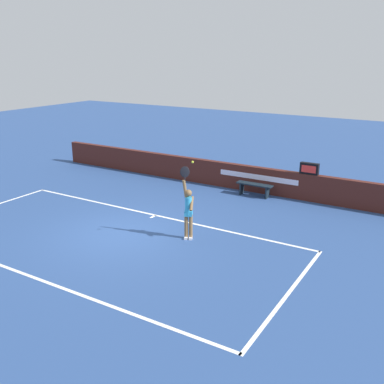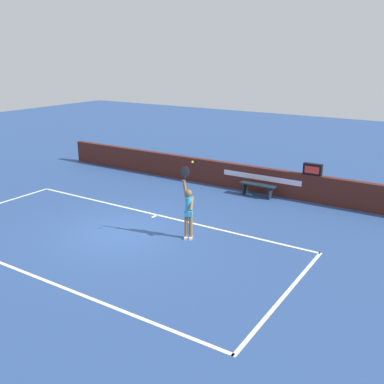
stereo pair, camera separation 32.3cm
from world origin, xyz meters
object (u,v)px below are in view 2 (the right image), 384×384
at_px(speed_display, 313,169).
at_px(courtside_bench_near, 257,187).
at_px(tennis_player, 188,210).
at_px(tennis_ball, 192,162).

bearing_deg(speed_display, courtside_bench_near, -164.19).
distance_m(speed_display, tennis_player, 5.89).
bearing_deg(speed_display, tennis_player, -109.72).
relative_size(tennis_player, courtside_bench_near, 1.57).
height_order(tennis_player, courtside_bench_near, tennis_player).
bearing_deg(courtside_bench_near, tennis_ball, -87.25).
relative_size(speed_display, courtside_bench_near, 0.48).
distance_m(tennis_player, tennis_ball, 1.58).
xyz_separation_m(tennis_player, tennis_ball, (0.26, -0.18, 1.55)).
xyz_separation_m(speed_display, courtside_bench_near, (-1.97, -0.56, -0.89)).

